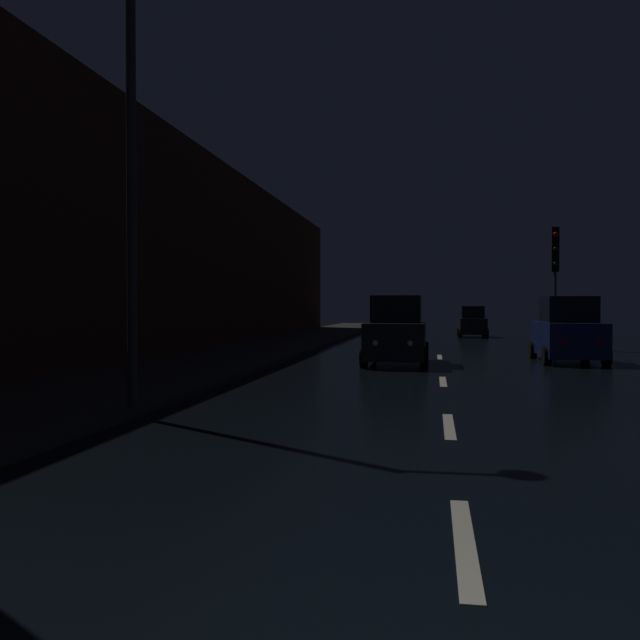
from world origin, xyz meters
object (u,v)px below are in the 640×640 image
at_px(car_approaching_headlights, 397,333).
at_px(car_distant_taillights, 472,323).
at_px(car_parked_right_far, 567,332).
at_px(streetlamp_overhead, 157,107).
at_px(traffic_light_far_right, 555,260).

xyz_separation_m(car_approaching_headlights, car_distant_taillights, (3.45, 19.89, -0.14)).
relative_size(car_distant_taillights, car_parked_right_far, 0.86).
relative_size(streetlamp_overhead, car_distant_taillights, 2.09).
height_order(car_approaching_headlights, car_parked_right_far, car_approaching_headlights).
distance_m(traffic_light_far_right, streetlamp_overhead, 21.83).
distance_m(streetlamp_overhead, car_distant_taillights, 31.85).
bearing_deg(streetlamp_overhead, car_distant_taillights, 77.70).
bearing_deg(car_parked_right_far, streetlamp_overhead, 145.39).
xyz_separation_m(streetlamp_overhead, car_parked_right_far, (8.73, 12.65, -4.05)).
bearing_deg(car_approaching_headlights, car_distant_taillights, 170.16).
height_order(car_approaching_headlights, car_distant_taillights, car_approaching_headlights).
bearing_deg(traffic_light_far_right, car_parked_right_far, -0.79).
bearing_deg(car_distant_taillights, car_parked_right_far, -173.72).
xyz_separation_m(traffic_light_far_right, streetlamp_overhead, (-9.53, -19.60, 1.22)).
bearing_deg(streetlamp_overhead, car_parked_right_far, 55.39).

